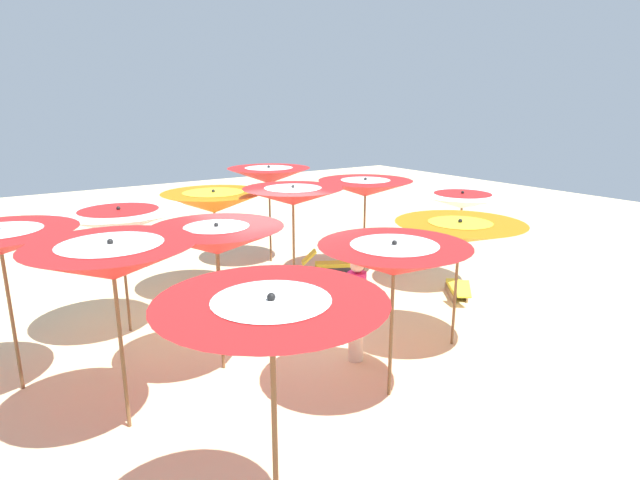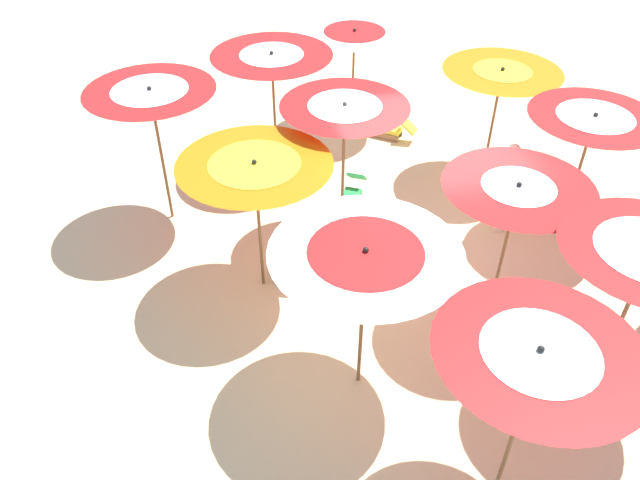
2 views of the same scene
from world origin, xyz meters
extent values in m
cube|color=beige|center=(0.00, 0.00, -0.02)|extent=(38.02, 38.02, 0.04)
cylinder|color=brown|center=(2.45, 4.22, 1.14)|extent=(0.05, 0.05, 2.29)
cone|color=red|center=(2.45, 4.22, 2.29)|extent=(1.91, 1.91, 0.40)
cone|color=white|center=(2.45, 4.22, 2.39)|extent=(0.97, 0.97, 0.20)
sphere|color=black|center=(2.45, 4.22, 2.52)|extent=(0.07, 0.07, 0.07)
cylinder|color=brown|center=(-0.22, 2.76, 1.00)|extent=(0.05, 0.05, 2.00)
cone|color=red|center=(-0.22, 2.76, 2.00)|extent=(2.04, 2.04, 0.42)
cone|color=white|center=(-0.22, 2.76, 2.09)|extent=(1.18, 1.18, 0.24)
sphere|color=black|center=(-0.22, 2.76, 2.24)|extent=(0.07, 0.07, 0.07)
cylinder|color=brown|center=(-2.21, 2.17, 0.98)|extent=(0.05, 0.05, 1.97)
cone|color=orange|center=(-2.21, 2.17, 1.97)|extent=(2.11, 2.11, 0.34)
cone|color=yellow|center=(-2.21, 2.17, 2.06)|extent=(1.03, 1.03, 0.17)
sphere|color=black|center=(-2.21, 2.17, 2.17)|extent=(0.07, 0.07, 0.07)
cylinder|color=brown|center=(-4.68, 0.12, 0.96)|extent=(0.05, 0.05, 1.93)
cone|color=white|center=(-4.68, 0.12, 1.93)|extent=(2.13, 2.13, 0.33)
cone|color=red|center=(-4.68, 0.12, 2.00)|extent=(1.25, 1.25, 0.19)
sphere|color=black|center=(-4.68, 0.12, 2.12)|extent=(0.07, 0.07, 0.07)
cylinder|color=brown|center=(3.02, 1.43, 1.10)|extent=(0.05, 0.05, 2.20)
cone|color=red|center=(3.02, 1.43, 2.20)|extent=(1.99, 1.99, 0.44)
cone|color=white|center=(3.02, 1.43, 2.29)|extent=(1.21, 1.21, 0.27)
sphere|color=black|center=(3.02, 1.43, 2.45)|extent=(0.07, 0.07, 0.07)
cylinder|color=brown|center=(1.38, 0.70, 1.03)|extent=(0.05, 0.05, 2.06)
cone|color=red|center=(1.38, 0.70, 2.06)|extent=(1.97, 1.97, 0.42)
cone|color=white|center=(1.38, 0.70, 2.18)|extent=(0.95, 0.95, 0.20)
sphere|color=black|center=(1.38, 0.70, 2.30)|extent=(0.07, 0.07, 0.07)
cylinder|color=brown|center=(-0.99, -1.00, 1.12)|extent=(0.05, 0.05, 2.23)
cone|color=red|center=(-0.99, -1.00, 2.23)|extent=(1.99, 1.99, 0.34)
cone|color=white|center=(-0.99, -1.00, 2.31)|extent=(1.13, 1.13, 0.20)
sphere|color=black|center=(-0.99, -1.00, 2.44)|extent=(0.07, 0.07, 0.07)
cylinder|color=brown|center=(-3.45, -1.75, 1.04)|extent=(0.05, 0.05, 2.08)
cone|color=red|center=(-3.45, -1.75, 2.08)|extent=(2.22, 2.22, 0.39)
cone|color=white|center=(-3.45, -1.75, 2.18)|extent=(1.17, 1.17, 0.20)
sphere|color=black|center=(-3.45, -1.75, 2.30)|extent=(0.07, 0.07, 0.07)
cylinder|color=brown|center=(4.04, -0.39, 1.10)|extent=(0.05, 0.05, 2.19)
cone|color=red|center=(4.04, -0.39, 2.19)|extent=(2.02, 2.02, 0.34)
cylinder|color=brown|center=(2.20, -1.54, 1.02)|extent=(0.05, 0.05, 2.05)
cone|color=white|center=(2.20, -1.54, 2.05)|extent=(2.24, 2.24, 0.39)
cone|color=red|center=(2.20, -1.54, 2.13)|extent=(1.33, 1.33, 0.23)
sphere|color=black|center=(2.20, -1.54, 2.27)|extent=(0.07, 0.07, 0.07)
cylinder|color=brown|center=(0.04, -2.52, 0.99)|extent=(0.05, 0.05, 1.99)
cone|color=orange|center=(0.04, -2.52, 1.99)|extent=(2.18, 2.18, 0.44)
cone|color=yellow|center=(0.04, -2.52, 2.09)|extent=(1.28, 1.28, 0.26)
sphere|color=black|center=(0.04, -2.52, 2.24)|extent=(0.07, 0.07, 0.07)
cylinder|color=brown|center=(-2.06, -3.87, 1.12)|extent=(0.05, 0.05, 2.25)
cone|color=red|center=(-2.06, -3.87, 2.25)|extent=(2.08, 2.08, 0.39)
cone|color=white|center=(-2.06, -3.87, 2.34)|extent=(1.21, 1.21, 0.23)
sphere|color=black|center=(-2.06, -3.87, 2.48)|extent=(0.07, 0.07, 0.07)
cube|color=#333338|center=(-3.00, -2.33, 0.07)|extent=(0.89, 0.51, 0.14)
cube|color=#333338|center=(-2.85, -2.05, 0.07)|extent=(0.89, 0.51, 0.14)
cube|color=yellow|center=(-2.93, -2.19, 0.19)|extent=(1.02, 0.76, 0.10)
cube|color=yellow|center=(-2.35, -2.50, 0.40)|extent=(0.47, 0.45, 0.35)
cube|color=olive|center=(-1.48, -0.60, 0.07)|extent=(0.73, 0.43, 0.14)
cube|color=olive|center=(-1.63, -0.88, 0.07)|extent=(0.73, 0.43, 0.14)
cube|color=green|center=(-1.55, -0.74, 0.19)|extent=(0.86, 0.67, 0.10)
cube|color=green|center=(-2.06, -0.46, 0.38)|extent=(0.48, 0.46, 0.32)
cube|color=olive|center=(-3.97, 0.54, 0.07)|extent=(0.56, 0.72, 0.14)
cube|color=olive|center=(-4.20, 0.70, 0.07)|extent=(0.56, 0.72, 0.14)
cube|color=yellow|center=(-4.08, 0.62, 0.19)|extent=(0.75, 0.87, 0.10)
cube|color=yellow|center=(-3.72, 1.10, 0.36)|extent=(0.44, 0.45, 0.28)
cube|color=silver|center=(0.07, -1.80, 0.07)|extent=(0.25, 0.89, 0.14)
cube|color=silver|center=(-0.26, -1.88, 0.07)|extent=(0.25, 0.89, 0.14)
cube|color=white|center=(-0.10, -1.84, 0.19)|extent=(0.54, 0.96, 0.10)
cube|color=white|center=(-0.24, -1.22, 0.44)|extent=(0.42, 0.47, 0.44)
cylinder|color=beige|center=(-0.48, 1.67, 0.40)|extent=(0.24, 0.24, 0.79)
cylinder|color=#D82672|center=(-0.48, 1.67, 1.14)|extent=(0.30, 0.30, 0.69)
sphere|color=beige|center=(-0.48, 1.67, 1.59)|extent=(0.21, 0.21, 0.21)
camera|label=1|loc=(4.34, 7.63, 4.00)|focal=29.20mm
camera|label=2|loc=(7.39, -3.18, 6.80)|focal=35.41mm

